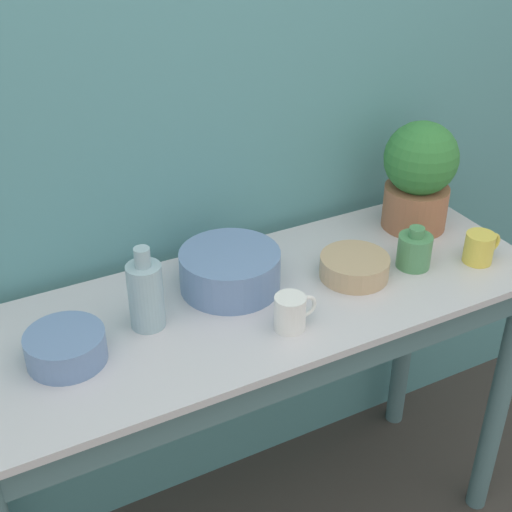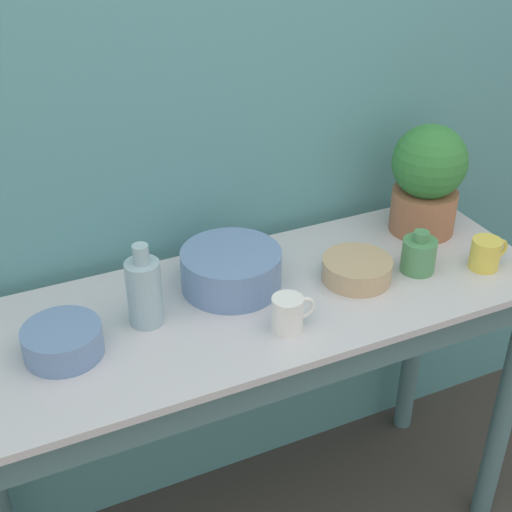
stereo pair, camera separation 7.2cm
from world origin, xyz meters
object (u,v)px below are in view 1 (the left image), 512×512
object	(u,v)px
bottle_tall	(146,294)
bowl_small_tan	(354,267)
bowl_wash_large	(230,270)
potted_plant	(419,174)
bowl_small_blue	(66,347)
mug_yellow	(480,248)
mug_white	(291,312)
bottle_short	(414,250)

from	to	relation	value
bottle_tall	bowl_small_tan	distance (m)	0.53
bowl_wash_large	potted_plant	bearing A→B (deg)	3.97
bowl_wash_large	bowl_small_blue	bearing A→B (deg)	-168.15
bowl_wash_large	mug_yellow	distance (m)	0.65
potted_plant	bowl_small_tan	bearing A→B (deg)	-154.53
mug_white	bowl_small_blue	world-z (taller)	mug_white
bottle_tall	mug_white	size ratio (longest dim) A/B	1.92
mug_yellow	mug_white	xyz separation A→B (m)	(-0.57, -0.02, 0.00)
bottle_short	bowl_small_blue	bearing A→B (deg)	177.40
mug_yellow	bowl_small_tan	world-z (taller)	mug_yellow
potted_plant	bowl_small_tan	world-z (taller)	potted_plant
bowl_wash_large	mug_yellow	bearing A→B (deg)	-16.98
bowl_wash_large	bowl_small_tan	world-z (taller)	bowl_wash_large
bowl_small_tan	bowl_wash_large	bearing A→B (deg)	161.22
mug_white	bottle_tall	bearing A→B (deg)	150.56
mug_white	bottle_short	bearing A→B (deg)	11.13
bottle_tall	bowl_small_blue	xyz separation A→B (m)	(-0.20, -0.04, -0.05)
bowl_wash_large	bowl_small_blue	size ratio (longest dim) A/B	1.44
mug_yellow	bowl_small_tan	distance (m)	0.34
mug_white	bowl_small_tan	bearing A→B (deg)	23.97
mug_yellow	bowl_small_tan	xyz separation A→B (m)	(-0.33, 0.09, -0.01)
bottle_tall	bottle_short	xyz separation A→B (m)	(0.69, -0.08, -0.04)
bowl_wash_large	bowl_small_tan	xyz separation A→B (m)	(0.30, -0.10, -0.02)
potted_plant	bottle_short	distance (m)	0.25
mug_yellow	bowl_small_blue	bearing A→B (deg)	174.54
bottle_short	mug_white	world-z (taller)	bottle_short
bowl_wash_large	bowl_small_blue	distance (m)	0.44
bottle_tall	mug_yellow	distance (m)	0.87
potted_plant	mug_yellow	bearing A→B (deg)	-82.93
bottle_short	mug_yellow	xyz separation A→B (m)	(0.16, -0.06, -0.01)
bowl_small_tan	mug_white	bearing A→B (deg)	-156.03
bottle_short	mug_white	size ratio (longest dim) A/B	1.07
bottle_tall	mug_white	bearing A→B (deg)	-29.44
mug_yellow	bowl_small_blue	world-z (taller)	mug_yellow
mug_white	bowl_small_tan	world-z (taller)	mug_white
mug_white	bowl_wash_large	bearing A→B (deg)	103.15
bowl_wash_large	mug_yellow	size ratio (longest dim) A/B	2.27
mug_white	bowl_small_tan	distance (m)	0.27
potted_plant	bowl_wash_large	bearing A→B (deg)	-176.03
bottle_tall	mug_white	world-z (taller)	bottle_tall
bottle_tall	bowl_small_blue	size ratio (longest dim) A/B	1.19
bottle_tall	potted_plant	bearing A→B (deg)	6.43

